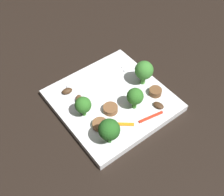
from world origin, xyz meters
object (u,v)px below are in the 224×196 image
(broccoli_floret_0, at_px, (109,130))
(mushroom_0, at_px, (67,91))
(broccoli_floret_1, at_px, (135,97))
(sausage_slice_0, at_px, (110,109))
(fork, at_px, (108,74))
(pepper_strip_2, at_px, (122,124))
(broccoli_floret_2, at_px, (83,105))
(pepper_strip_0, at_px, (151,117))
(sausage_slice_1, at_px, (155,92))
(broccoli_floret_3, at_px, (144,71))
(sausage_slice_2, at_px, (100,124))
(mushroom_2, at_px, (158,105))
(mushroom_1, at_px, (79,99))
(plate, at_px, (112,100))

(broccoli_floret_0, relative_size, mushroom_0, 2.56)
(broccoli_floret_1, relative_size, sausage_slice_0, 1.69)
(fork, relative_size, broccoli_floret_0, 2.84)
(pepper_strip_2, bearing_deg, broccoli_floret_2, 123.71)
(broccoli_floret_2, xyz_separation_m, mushroom_0, (0.00, 0.07, -0.03))
(broccoli_floret_2, distance_m, pepper_strip_0, 0.15)
(broccoli_floret_2, xyz_separation_m, sausage_slice_1, (0.16, -0.05, -0.02))
(fork, bearing_deg, pepper_strip_2, -101.50)
(broccoli_floret_2, bearing_deg, sausage_slice_0, -28.70)
(broccoli_floret_3, xyz_separation_m, pepper_strip_2, (-0.11, -0.06, -0.04))
(sausage_slice_2, bearing_deg, mushroom_2, -15.35)
(mushroom_0, height_order, pepper_strip_0, mushroom_0)
(fork, height_order, broccoli_floret_3, broccoli_floret_3)
(broccoli_floret_2, distance_m, broccoli_floret_3, 0.16)
(sausage_slice_2, xyz_separation_m, mushroom_2, (0.13, -0.04, -0.00))
(broccoli_floret_0, distance_m, sausage_slice_2, 0.05)
(sausage_slice_0, relative_size, mushroom_1, 1.18)
(broccoli_floret_1, xyz_separation_m, sausage_slice_0, (-0.05, 0.02, -0.03))
(broccoli_floret_0, xyz_separation_m, mushroom_2, (0.14, 0.00, -0.04))
(mushroom_0, xyz_separation_m, mushroom_1, (0.01, -0.04, -0.00))
(sausage_slice_0, relative_size, mushroom_0, 1.32)
(plate, xyz_separation_m, sausage_slice_1, (0.09, -0.05, 0.02))
(broccoli_floret_2, distance_m, mushroom_0, 0.08)
(broccoli_floret_0, xyz_separation_m, pepper_strip_0, (0.11, -0.01, -0.04))
(mushroom_0, xyz_separation_m, mushroom_2, (0.14, -0.16, -0.00))
(broccoli_floret_1, distance_m, pepper_strip_2, 0.06)
(broccoli_floret_1, relative_size, sausage_slice_1, 1.89)
(broccoli_floret_0, distance_m, broccoli_floret_2, 0.09)
(mushroom_0, relative_size, mushroom_1, 0.90)
(broccoli_floret_3, bearing_deg, fork, 124.63)
(sausage_slice_0, bearing_deg, broccoli_floret_0, -128.90)
(mushroom_0, bearing_deg, mushroom_1, -78.37)
(broccoli_floret_0, height_order, mushroom_2, broccoli_floret_0)
(broccoli_floret_2, bearing_deg, broccoli_floret_1, -27.34)
(mushroom_2, bearing_deg, broccoli_floret_0, -178.08)
(plate, xyz_separation_m, broccoli_floret_1, (0.02, -0.05, 0.04))
(mushroom_1, height_order, pepper_strip_2, mushroom_1)
(broccoli_floret_2, relative_size, sausage_slice_1, 1.73)
(broccoli_floret_3, xyz_separation_m, mushroom_1, (-0.15, 0.04, -0.03))
(mushroom_0, bearing_deg, pepper_strip_0, -58.38)
(sausage_slice_0, relative_size, pepper_strip_2, 0.66)
(sausage_slice_1, xyz_separation_m, mushroom_2, (-0.02, -0.03, -0.00))
(mushroom_0, bearing_deg, sausage_slice_2, -87.46)
(plate, distance_m, broccoli_floret_2, 0.09)
(fork, bearing_deg, sausage_slice_2, -119.17)
(plate, height_order, fork, fork)
(mushroom_0, height_order, mushroom_1, mushroom_0)
(pepper_strip_0, bearing_deg, fork, 88.50)
(mushroom_0, distance_m, mushroom_1, 0.04)
(sausage_slice_0, bearing_deg, sausage_slice_2, -155.64)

